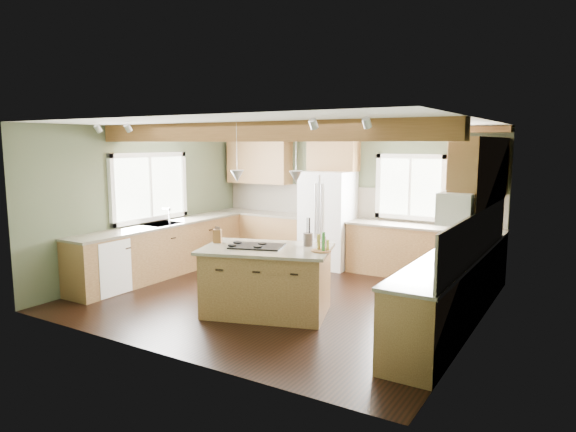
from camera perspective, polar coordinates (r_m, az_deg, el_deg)
The scene contains 37 objects.
floor at distance 7.89m, azimuth -0.73°, elevation -8.99°, with size 5.60×5.60×0.00m, color black.
ceiling at distance 7.55m, azimuth -0.76°, elevation 10.22°, with size 5.60×5.60×0.00m, color silver.
wall_back at distance 9.81m, azimuth 7.03°, elevation 2.08°, with size 5.60×5.60×0.00m, color #4A553C.
wall_left at distance 9.39m, azimuth -15.39°, elevation 1.58°, with size 5.00×5.00×0.00m, color #4A553C.
wall_right at distance 6.59m, azimuth 20.38°, elevation -1.33°, with size 5.00×5.00×0.00m, color #4A553C.
ceiling_beam at distance 6.95m, azimuth -3.94°, elevation 9.31°, with size 5.55×0.26×0.26m, color brown.
soffit_trim at distance 9.67m, azimuth 6.91°, elevation 9.35°, with size 5.55×0.20×0.10m, color brown.
backsplash_back at distance 9.80m, azimuth 6.98°, elevation 1.54°, with size 5.58×0.03×0.58m, color brown.
backsplash_right at distance 6.65m, azimuth 20.30°, elevation -2.02°, with size 0.03×3.70×0.58m, color brown.
base_cab_back_left at distance 10.53m, azimuth -2.65°, elevation -2.18°, with size 2.02×0.60×0.88m, color brown.
counter_back_left at distance 10.46m, azimuth -2.67°, elevation 0.30°, with size 2.06×0.64×0.04m, color #433E31.
base_cab_back_right at distance 9.15m, azimuth 14.70°, elevation -4.02°, with size 2.62×0.60×0.88m, color brown.
counter_back_right at distance 9.07m, azimuth 14.81°, elevation -1.18°, with size 2.66×0.64×0.04m, color #433E31.
base_cab_left at distance 9.35m, azimuth -13.71°, elevation -3.73°, with size 0.60×3.70×0.88m, color brown.
counter_left at distance 9.26m, azimuth -13.80°, elevation -0.95°, with size 0.64×3.74×0.04m, color #433E31.
base_cab_right at distance 6.88m, azimuth 17.63°, elevation -8.15°, with size 0.60×3.70×0.88m, color brown.
counter_right at distance 6.77m, azimuth 17.80°, elevation -4.41°, with size 0.64×3.74×0.04m, color #433E31.
upper_cab_back_left at distance 10.59m, azimuth -3.23°, elevation 6.09°, with size 1.40×0.35×0.90m, color brown.
upper_cab_over_fridge at distance 9.73m, azimuth 5.06°, elevation 7.07°, with size 0.96×0.35×0.70m, color brown.
upper_cab_right at distance 7.43m, azimuth 20.64°, elevation 4.73°, with size 0.35×2.20×0.90m, color brown.
upper_cab_back_corner at distance 8.89m, azimuth 20.31°, elevation 5.22°, with size 0.90×0.35×0.90m, color brown.
window_left at distance 9.39m, azimuth -15.15°, elevation 3.12°, with size 0.04×1.60×1.05m, color white.
window_back at distance 9.35m, azimuth 13.44°, elevation 3.16°, with size 1.10×0.04×1.00m, color white.
sink at distance 9.26m, azimuth -13.80°, elevation -0.92°, with size 0.50×0.65×0.03m, color #262628.
faucet at distance 9.12m, azimuth -13.03°, elevation -0.11°, with size 0.02×0.02×0.28m, color #B2B2B7.
dishwasher at distance 8.50m, azimuth -19.87°, elevation -5.24°, with size 0.60×0.60×0.84m, color white.
oven at distance 5.69m, azimuth 14.34°, elevation -11.58°, with size 0.60×0.72×0.84m, color white.
microwave at distance 6.55m, azimuth 18.52°, elevation 0.92°, with size 0.40×0.70×0.38m, color white.
pendant_left at distance 6.96m, azimuth -5.68°, elevation 4.43°, with size 0.18×0.18×0.16m, color #B2B2B7.
pendant_right at distance 6.75m, azimuth 0.88°, elevation 4.35°, with size 0.18×0.18×0.16m, color #B2B2B7.
refrigerator at distance 9.65m, azimuth 4.43°, elevation -0.38°, with size 0.90×0.74×1.80m, color white.
island at distance 7.08m, azimuth -2.38°, elevation -7.30°, with size 1.62×0.99×0.88m, color olive.
island_top at distance 6.97m, azimuth -2.40°, elevation -3.66°, with size 1.73×1.10×0.04m, color #433E31.
cooktop at distance 7.00m, azimuth -3.47°, elevation -3.36°, with size 0.70×0.47×0.02m, color black.
knife_block at distance 7.33m, azimuth -7.85°, elevation -2.23°, with size 0.11×0.08×0.19m, color brown.
utensil_crock at distance 7.05m, azimuth 2.24°, elevation -2.62°, with size 0.13×0.13×0.18m, color #3C3430.
bottle_tray at distance 6.70m, azimuth 3.71°, elevation -2.91°, with size 0.27×0.27×0.25m, color brown, non-canonical shape.
Camera 1 is at (4.00, -6.40, 2.32)m, focal length 32.00 mm.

